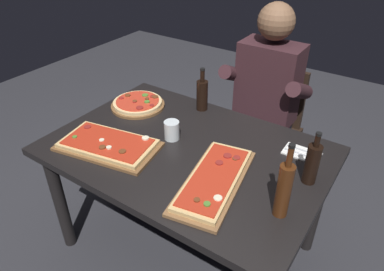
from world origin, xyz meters
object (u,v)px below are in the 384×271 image
Objects in this scene: pizza_rectangular_front at (108,145)px; wine_bottle_dark at (202,94)px; pizza_rectangular_left at (214,179)px; tumbler_near_camera at (172,131)px; vinegar_bottle_green at (312,163)px; seated_diner at (264,98)px; dining_table at (187,163)px; diner_chair at (267,124)px; oil_bottle_amber at (284,189)px; pizza_round_far at (138,104)px.

wine_bottle_dark reaches higher than pizza_rectangular_front.
pizza_rectangular_left is at bearing 6.77° from pizza_rectangular_front.
wine_bottle_dark is 2.60× the size of tumbler_near_camera.
seated_diner is at bearing 128.45° from vinegar_bottle_green.
pizza_rectangular_front is at bearing -105.91° from wine_bottle_dark.
vinegar_bottle_green is at bearing 9.08° from dining_table.
pizza_rectangular_front is at bearing -114.15° from seated_diner.
wine_bottle_dark is at bearing -118.75° from diner_chair.
pizza_rectangular_left is (0.26, -0.15, 0.11)m from dining_table.
oil_bottle_amber is (0.91, 0.06, 0.11)m from pizza_rectangular_front.
oil_bottle_amber is 0.72m from tumbler_near_camera.
seated_diner is at bearing 117.97° from oil_bottle_amber.
wine_bottle_dark is (-0.16, 0.39, 0.19)m from dining_table.
wine_bottle_dark is at bearing 112.01° from dining_table.
oil_bottle_amber is (0.73, -0.56, 0.03)m from wine_bottle_dark.
diner_chair reaches higher than pizza_round_far.
oil_bottle_amber is 0.26m from vinegar_bottle_green.
wine_bottle_dark is 0.20× the size of seated_diner.
diner_chair reaches higher than pizza_rectangular_left.
seated_diner is at bearing 100.25° from pizza_rectangular_left.
vinegar_bottle_green reaches higher than pizza_rectangular_front.
pizza_rectangular_front is at bearing -130.54° from tumbler_near_camera.
seated_diner is (0.21, 0.70, -0.04)m from tumbler_near_camera.
diner_chair is at bearing 99.06° from pizza_rectangular_left.
wine_bottle_dark is 0.82m from vinegar_bottle_green.
wine_bottle_dark is at bearing -126.51° from seated_diner.
tumbler_near_camera is 0.74m from seated_diner.
dining_table is 0.75m from seated_diner.
pizza_round_far is 0.25× the size of seated_diner.
pizza_rectangular_front is 5.43× the size of tumbler_near_camera.
oil_bottle_amber is 0.39× the size of diner_chair.
pizza_rectangular_left is 0.44m from vinegar_bottle_green.
wine_bottle_dark reaches higher than tumbler_near_camera.
vinegar_bottle_green reaches higher than dining_table.
diner_chair is (-0.48, 1.02, -0.38)m from oil_bottle_amber.
diner_chair is (-0.51, 0.76, -0.36)m from vinegar_bottle_green.
wine_bottle_dark is at bearing 142.79° from oil_bottle_amber.
tumbler_near_camera reaches higher than pizza_round_far.
dining_table is at bearing 33.80° from pizza_rectangular_front.
tumbler_near_camera is (-0.12, 0.03, 0.14)m from dining_table.
pizza_round_far is 1.14m from oil_bottle_amber.
vinegar_bottle_green is (0.76, -0.30, 0.00)m from wine_bottle_dark.
seated_diner reaches higher than pizza_rectangular_front.
tumbler_near_camera is at bearing -104.44° from diner_chair.
pizza_rectangular_left is 0.42m from tumbler_near_camera.
vinegar_bottle_green is at bearing -56.24° from diner_chair.
pizza_round_far is at bearing -138.02° from seated_diner.
vinegar_bottle_green is 0.82m from seated_diner.
oil_bottle_amber is (0.32, -0.01, 0.11)m from pizza_rectangular_left.
oil_bottle_amber is (1.08, -0.36, 0.11)m from pizza_round_far.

